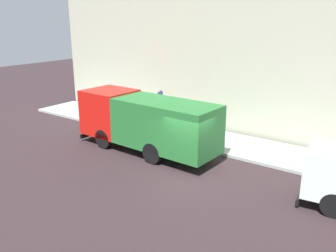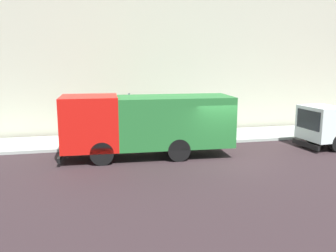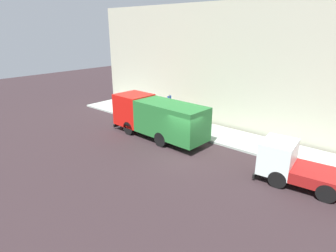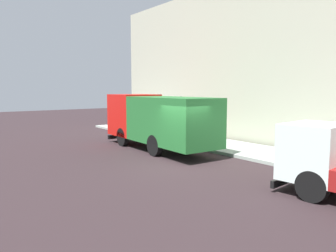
% 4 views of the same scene
% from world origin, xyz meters
% --- Properties ---
extents(ground, '(80.00, 80.00, 0.00)m').
position_xyz_m(ground, '(0.00, 0.00, 0.00)').
color(ground, '#2F2225').
extents(sidewalk, '(3.31, 30.00, 0.15)m').
position_xyz_m(sidewalk, '(4.65, 0.00, 0.08)').
color(sidewalk, '#A4ADA4').
rests_on(sidewalk, ground).
extents(building_facade, '(0.50, 30.00, 9.68)m').
position_xyz_m(building_facade, '(6.81, 0.00, 4.84)').
color(building_facade, '#B6B79E').
rests_on(building_facade, ground).
extents(large_utility_truck, '(2.62, 7.98, 2.91)m').
position_xyz_m(large_utility_truck, '(1.29, 3.33, 1.65)').
color(large_utility_truck, red).
rests_on(large_utility_truck, ground).
extents(pedestrian_walking, '(0.41, 0.41, 1.69)m').
position_xyz_m(pedestrian_walking, '(4.14, 6.34, 1.05)').
color(pedestrian_walking, '#524841').
rests_on(pedestrian_walking, sidewalk).
extents(pedestrian_standing, '(0.48, 0.48, 1.74)m').
position_xyz_m(pedestrian_standing, '(4.59, 3.47, 1.08)').
color(pedestrian_standing, black).
rests_on(pedestrian_standing, sidewalk).
extents(street_sign_post, '(0.44, 0.08, 2.67)m').
position_xyz_m(street_sign_post, '(3.33, 3.92, 1.72)').
color(street_sign_post, '#4C5156').
rests_on(street_sign_post, sidewalk).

